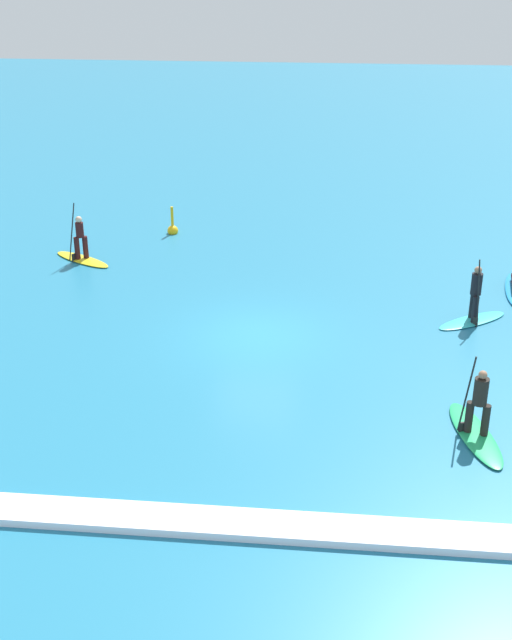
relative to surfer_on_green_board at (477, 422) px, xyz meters
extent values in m
plane|color=teal|center=(-5.87, 5.11, -0.42)|extent=(120.00, 120.00, 0.00)
ellipsoid|color=#23B266|center=(0.01, 0.00, -0.36)|extent=(1.42, 3.10, 0.10)
cylinder|color=black|center=(0.19, -0.06, 0.09)|extent=(0.23, 0.23, 0.81)
cylinder|color=black|center=(-0.18, 0.06, 0.09)|extent=(0.23, 0.23, 0.81)
cylinder|color=black|center=(0.01, 0.00, 0.84)|extent=(0.41, 0.41, 0.69)
sphere|color=#A37556|center=(0.01, 0.00, 1.29)|extent=(0.25, 0.25, 0.21)
cylinder|color=black|center=(-0.29, 0.08, 0.70)|extent=(0.29, 0.11, 2.01)
cube|color=black|center=(-0.29, 0.08, -0.25)|extent=(0.21, 0.10, 0.32)
ellipsoid|color=#33C6CC|center=(0.84, 6.74, -0.38)|extent=(2.56, 2.08, 0.07)
cylinder|color=black|center=(0.83, 6.92, 0.09)|extent=(0.27, 0.27, 0.87)
cylinder|color=black|center=(0.85, 6.55, 0.09)|extent=(0.27, 0.27, 0.87)
cylinder|color=black|center=(0.84, 6.74, 0.87)|extent=(0.47, 0.47, 0.69)
sphere|color=#A37556|center=(0.84, 6.74, 1.33)|extent=(0.32, 0.32, 0.23)
cylinder|color=black|center=(0.87, 6.43, 0.71)|extent=(0.19, 0.24, 2.10)
cube|color=black|center=(0.87, 6.43, -0.29)|extent=(0.16, 0.20, 0.32)
ellipsoid|color=yellow|center=(-13.00, 10.82, -0.37)|extent=(2.66, 2.01, 0.09)
cylinder|color=#381414|center=(-12.86, 10.90, 0.09)|extent=(0.28, 0.28, 0.84)
cylinder|color=#381414|center=(-13.14, 10.75, 0.09)|extent=(0.28, 0.28, 0.84)
cylinder|color=#381414|center=(-13.00, 10.82, 0.79)|extent=(0.41, 0.41, 0.56)
sphere|color=beige|center=(-13.00, 10.82, 1.19)|extent=(0.33, 0.33, 0.24)
cylinder|color=black|center=(-13.26, 10.69, 0.75)|extent=(0.30, 0.44, 2.12)
cube|color=black|center=(-13.26, 10.69, -0.27)|extent=(0.16, 0.20, 0.32)
sphere|color=yellow|center=(-10.21, 14.26, -0.31)|extent=(0.44, 0.44, 0.44)
cylinder|color=yellow|center=(-10.21, 14.26, 0.14)|extent=(0.11, 0.11, 1.12)
cube|color=white|center=(-5.87, -4.00, -0.33)|extent=(14.45, 0.90, 0.18)
camera|label=1|loc=(-3.62, -17.60, 10.67)|focal=46.61mm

